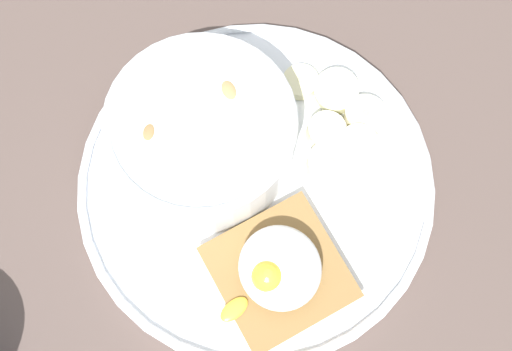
{
  "coord_description": "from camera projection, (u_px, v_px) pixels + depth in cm",
  "views": [
    {
      "loc": [
        14.25,
        -5.22,
        52.73
      ],
      "look_at": [
        0.0,
        0.0,
        5.0
      ],
      "focal_mm": 50.0,
      "sensor_mm": 36.0,
      "label": 1
    }
  ],
  "objects": [
    {
      "name": "ground_plane",
      "position": [
        256.0,
        191.0,
        0.54
      ],
      "size": [
        120.0,
        120.0,
        2.0
      ],
      "primitive_type": "cube",
      "color": "brown",
      "rests_on": "ground"
    },
    {
      "name": "plate",
      "position": [
        256.0,
        185.0,
        0.52
      ],
      "size": [
        26.14,
        26.14,
        1.6
      ],
      "color": "white",
      "rests_on": "ground_plane"
    },
    {
      "name": "oatmeal_bowl",
      "position": [
        202.0,
        133.0,
        0.5
      ],
      "size": [
        13.26,
        13.26,
        5.67
      ],
      "color": "white",
      "rests_on": "plate"
    },
    {
      "name": "toast_slice",
      "position": [
        279.0,
        273.0,
        0.49
      ],
      "size": [
        9.69,
        9.69,
        1.23
      ],
      "color": "olive",
      "rests_on": "plate"
    },
    {
      "name": "poached_egg",
      "position": [
        278.0,
        269.0,
        0.47
      ],
      "size": [
        5.86,
        7.79,
        3.34
      ],
      "color": "white",
      "rests_on": "toast_slice"
    },
    {
      "name": "banana_slice_front",
      "position": [
        326.0,
        132.0,
        0.52
      ],
      "size": [
        4.1,
        4.11,
        1.6
      ],
      "color": "beige",
      "rests_on": "plate"
    },
    {
      "name": "banana_slice_left",
      "position": [
        359.0,
        148.0,
        0.52
      ],
      "size": [
        4.17,
        4.08,
        1.88
      ],
      "color": "beige",
      "rests_on": "plate"
    },
    {
      "name": "banana_slice_back",
      "position": [
        301.0,
        82.0,
        0.54
      ],
      "size": [
        3.61,
        3.58,
        1.0
      ],
      "color": "#F3E9B1",
      "rests_on": "plate"
    },
    {
      "name": "banana_slice_right",
      "position": [
        331.0,
        165.0,
        0.52
      ],
      "size": [
        3.91,
        4.0,
        1.65
      ],
      "color": "beige",
      "rests_on": "plate"
    },
    {
      "name": "banana_slice_inner",
      "position": [
        336.0,
        91.0,
        0.53
      ],
      "size": [
        4.71,
        4.76,
        1.83
      ],
      "color": "beige",
      "rests_on": "plate"
    },
    {
      "name": "banana_slice_outer",
      "position": [
        365.0,
        116.0,
        0.53
      ],
      "size": [
        4.06,
        3.97,
        1.66
      ],
      "color": "#F5E8B8",
      "rests_on": "plate"
    }
  ]
}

